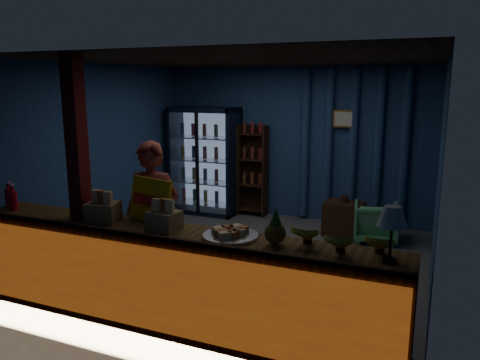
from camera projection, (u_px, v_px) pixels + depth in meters
The scene contains 19 objects.
ground at pixel (246, 258), 6.31m from camera, with size 4.60×4.60×0.00m, color #515154.
room_walls at pixel (246, 142), 5.99m from camera, with size 4.60×4.60×4.60m.
counter at pixel (171, 278), 4.49m from camera, with size 4.40×0.57×0.99m.
support_post at pixel (80, 185), 4.73m from camera, with size 0.16×0.16×2.60m, color maroon.
beverage_cooler at pixel (207, 161), 8.44m from camera, with size 1.20×0.62×1.90m.
bottle_shelf at pixel (253, 171), 8.27m from camera, with size 0.50×0.28×1.60m.
curtain_folds at pixel (353, 147), 7.59m from camera, with size 1.74×0.14×2.50m.
framed_picture at pixel (344, 119), 7.52m from camera, with size 0.36×0.04×0.28m.
shopkeeper at pixel (152, 219), 5.13m from camera, with size 0.62×0.41×1.71m, color maroon.
green_chair at pixel (375, 222), 6.95m from camera, with size 0.62×0.64×0.58m, color #53A76C.
side_table at pixel (344, 219), 7.20m from camera, with size 0.62×0.47×0.63m.
yellow_sign at pixel (150, 200), 4.66m from camera, with size 0.56×0.25×0.44m.
soda_bottles at pixel (11, 198), 5.18m from camera, with size 0.24×0.17×0.29m.
snack_box_left at pixel (103, 211), 4.68m from camera, with size 0.35×0.31×0.32m.
snack_box_centre at pixel (164, 219), 4.40m from camera, with size 0.31×0.26×0.30m.
pastry_tray at pixel (231, 234), 4.22m from camera, with size 0.51×0.51×0.08m.
banana_bunches at pixel (341, 240), 3.85m from camera, with size 0.87×0.32×0.19m.
table_lamp at pixel (392, 219), 3.56m from camera, with size 0.23×0.23×0.45m.
pineapple at pixel (275, 230), 4.00m from camera, with size 0.19×0.19×0.32m.
Camera 1 is at (2.24, -5.52, 2.31)m, focal length 35.00 mm.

